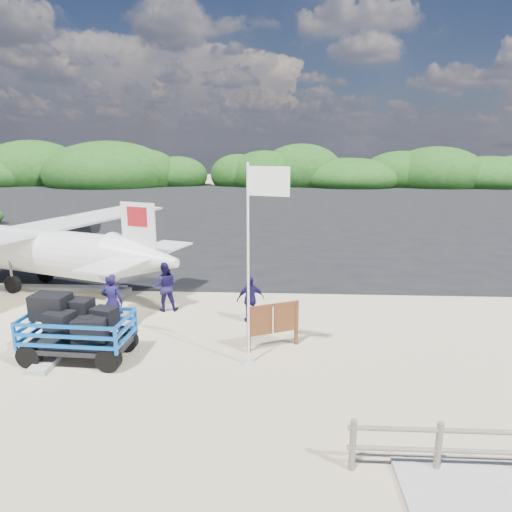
{
  "coord_description": "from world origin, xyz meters",
  "views": [
    {
      "loc": [
        1.65,
        -12.18,
        5.7
      ],
      "look_at": [
        0.77,
        4.49,
        1.64
      ],
      "focal_mm": 32.0,
      "sensor_mm": 36.0,
      "label": 1
    }
  ],
  "objects_px": {
    "crew_a": "(112,302)",
    "baggage_cart": "(81,359)",
    "aircraft_large": "(389,212)",
    "crew_b": "(165,286)",
    "flagpole": "(249,364)",
    "crew_c": "(251,299)",
    "signboard": "(273,348)"
  },
  "relations": [
    {
      "from": "baggage_cart",
      "to": "crew_b",
      "type": "relative_size",
      "value": 1.69
    },
    {
      "from": "signboard",
      "to": "aircraft_large",
      "type": "relative_size",
      "value": 0.11
    },
    {
      "from": "baggage_cart",
      "to": "flagpole",
      "type": "height_order",
      "value": "flagpole"
    },
    {
      "from": "signboard",
      "to": "crew_c",
      "type": "distance_m",
      "value": 2.29
    },
    {
      "from": "signboard",
      "to": "crew_b",
      "type": "xyz_separation_m",
      "value": [
        -3.84,
        2.93,
        0.9
      ]
    },
    {
      "from": "aircraft_large",
      "to": "baggage_cart",
      "type": "bearing_deg",
      "value": 81.87
    },
    {
      "from": "crew_c",
      "to": "aircraft_large",
      "type": "relative_size",
      "value": 0.1
    },
    {
      "from": "baggage_cart",
      "to": "aircraft_large",
      "type": "xyz_separation_m",
      "value": [
        14.97,
        28.84,
        0.0
      ]
    },
    {
      "from": "baggage_cart",
      "to": "crew_c",
      "type": "height_order",
      "value": "crew_c"
    },
    {
      "from": "crew_a",
      "to": "crew_b",
      "type": "relative_size",
      "value": 1.05
    },
    {
      "from": "crew_a",
      "to": "baggage_cart",
      "type": "bearing_deg",
      "value": 86.16
    },
    {
      "from": "crew_c",
      "to": "baggage_cart",
      "type": "bearing_deg",
      "value": 16.04
    },
    {
      "from": "signboard",
      "to": "crew_c",
      "type": "xyz_separation_m",
      "value": [
        -0.77,
        2.01,
        0.78
      ]
    },
    {
      "from": "baggage_cart",
      "to": "aircraft_large",
      "type": "height_order",
      "value": "aircraft_large"
    },
    {
      "from": "baggage_cart",
      "to": "aircraft_large",
      "type": "distance_m",
      "value": 32.5
    },
    {
      "from": "flagpole",
      "to": "crew_b",
      "type": "height_order",
      "value": "flagpole"
    },
    {
      "from": "flagpole",
      "to": "crew_a",
      "type": "distance_m",
      "value": 4.93
    },
    {
      "from": "baggage_cart",
      "to": "signboard",
      "type": "xyz_separation_m",
      "value": [
        5.26,
        0.94,
        0.0
      ]
    },
    {
      "from": "baggage_cart",
      "to": "signboard",
      "type": "height_order",
      "value": "baggage_cart"
    },
    {
      "from": "flagpole",
      "to": "crew_c",
      "type": "height_order",
      "value": "flagpole"
    },
    {
      "from": "flagpole",
      "to": "crew_b",
      "type": "bearing_deg",
      "value": 129.07
    },
    {
      "from": "baggage_cart",
      "to": "crew_a",
      "type": "relative_size",
      "value": 1.61
    },
    {
      "from": "crew_a",
      "to": "crew_b",
      "type": "bearing_deg",
      "value": -118.64
    },
    {
      "from": "signboard",
      "to": "crew_c",
      "type": "bearing_deg",
      "value": 86.73
    },
    {
      "from": "signboard",
      "to": "crew_c",
      "type": "relative_size",
      "value": 1.07
    },
    {
      "from": "signboard",
      "to": "crew_a",
      "type": "height_order",
      "value": "crew_a"
    },
    {
      "from": "signboard",
      "to": "crew_b",
      "type": "bearing_deg",
      "value": 118.35
    },
    {
      "from": "flagpole",
      "to": "crew_c",
      "type": "distance_m",
      "value": 3.13
    },
    {
      "from": "signboard",
      "to": "crew_a",
      "type": "bearing_deg",
      "value": 144.28
    },
    {
      "from": "crew_a",
      "to": "crew_b",
      "type": "height_order",
      "value": "crew_a"
    },
    {
      "from": "crew_a",
      "to": "crew_c",
      "type": "relative_size",
      "value": 1.21
    },
    {
      "from": "signboard",
      "to": "aircraft_large",
      "type": "xyz_separation_m",
      "value": [
        9.71,
        27.9,
        0.0
      ]
    }
  ]
}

